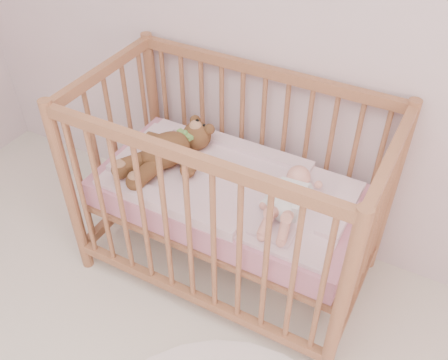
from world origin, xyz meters
The scene contains 5 objects.
crib centered at (-0.17, 1.60, 0.50)m, with size 1.36×0.76×1.00m, color #A46945, non-canonical shape.
mattress centered at (-0.17, 1.60, 0.49)m, with size 1.22×0.62×0.13m, color #C87D88.
blanket centered at (-0.17, 1.60, 0.56)m, with size 1.10×0.58×0.06m, color #F0A5B9, non-canonical shape.
baby centered at (0.13, 1.58, 0.64)m, with size 0.23×0.48×0.11m, color white, non-canonical shape.
teddy_bear centered at (-0.49, 1.58, 0.65)m, with size 0.39×0.56×0.15m, color brown, non-canonical shape.
Camera 1 is at (0.62, 0.09, 2.05)m, focal length 40.00 mm.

